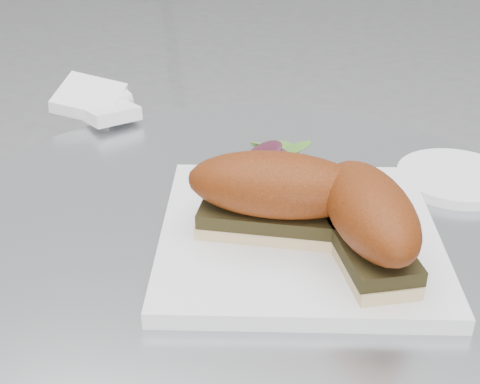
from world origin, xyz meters
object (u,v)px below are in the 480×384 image
object	(u,v)px
sandwich_right	(369,219)
saucer	(456,178)
plate	(299,235)
sandwich_left	(276,193)

from	to	relation	value
sandwich_right	saucer	world-z (taller)	sandwich_right
plate	saucer	world-z (taller)	plate
sandwich_left	saucer	size ratio (longest dim) A/B	1.32
sandwich_left	saucer	bearing A→B (deg)	41.06
plate	saucer	bearing A→B (deg)	49.34
sandwich_right	saucer	distance (m)	0.23
plate	sandwich_right	xyz separation A→B (m)	(0.07, -0.03, 0.05)
sandwich_left	sandwich_right	size ratio (longest dim) A/B	1.03
saucer	plate	bearing A→B (deg)	-130.66
sandwich_left	sandwich_right	xyz separation A→B (m)	(0.09, -0.02, 0.00)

